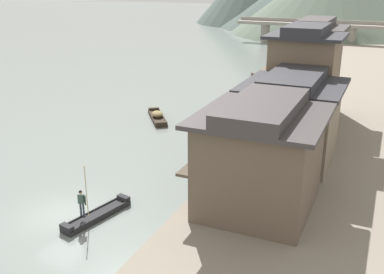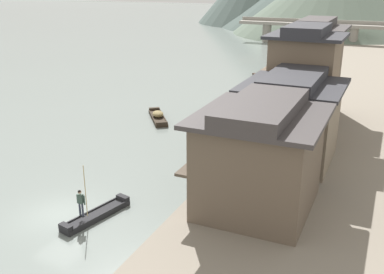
{
  "view_description": "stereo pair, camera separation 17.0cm",
  "coord_description": "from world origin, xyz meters",
  "views": [
    {
      "loc": [
        16.13,
        -17.54,
        12.85
      ],
      "look_at": [
        3.0,
        11.93,
        1.27
      ],
      "focal_mm": 41.98,
      "sensor_mm": 36.0,
      "label": 1
    },
    {
      "loc": [
        16.29,
        -17.48,
        12.85
      ],
      "look_at": [
        3.0,
        11.93,
        1.27
      ],
      "focal_mm": 41.98,
      "sensor_mm": 36.0,
      "label": 2
    }
  ],
  "objects": [
    {
      "name": "ground_plane",
      "position": [
        0.0,
        0.0,
        0.0
      ],
      "size": [
        400.0,
        400.0,
        0.0
      ],
      "primitive_type": "plane",
      "color": "gray"
    },
    {
      "name": "riverbank_right",
      "position": [
        15.39,
        30.0,
        0.32
      ],
      "size": [
        18.0,
        110.0,
        0.63
      ],
      "primitive_type": "cube",
      "color": "gray",
      "rests_on": "ground"
    },
    {
      "name": "boat_foreground_poled",
      "position": [
        2.19,
        0.62,
        0.17
      ],
      "size": [
        1.87,
        4.59,
        0.52
      ],
      "color": "#232326",
      "rests_on": "ground"
    },
    {
      "name": "boatman_person",
      "position": [
        1.99,
        -0.33,
        1.53
      ],
      "size": [
        0.57,
        0.26,
        3.04
      ],
      "color": "black",
      "rests_on": "boat_foreground_poled"
    },
    {
      "name": "boat_moored_nearest",
      "position": [
        5.06,
        25.38,
        0.25
      ],
      "size": [
        1.28,
        4.15,
        0.7
      ],
      "color": "#423328",
      "rests_on": "ground"
    },
    {
      "name": "boat_moored_second",
      "position": [
        -3.46,
        18.35,
        0.29
      ],
      "size": [
        3.95,
        4.72,
        0.83
      ],
      "color": "#33281E",
      "rests_on": "ground"
    },
    {
      "name": "boat_moored_third",
      "position": [
        5.07,
        38.68,
        0.3
      ],
      "size": [
        1.91,
        4.17,
        0.81
      ],
      "color": "#232326",
      "rests_on": "ground"
    },
    {
      "name": "boat_moored_far",
      "position": [
        3.18,
        30.01,
        0.17
      ],
      "size": [
        1.54,
        5.1,
        0.52
      ],
      "color": "brown",
      "rests_on": "ground"
    },
    {
      "name": "boat_midriver_drifting",
      "position": [
        1.21,
        42.54,
        0.15
      ],
      "size": [
        4.67,
        4.51,
        0.45
      ],
      "color": "#423328",
      "rests_on": "ground"
    },
    {
      "name": "boat_midriver_upstream",
      "position": [
        5.06,
        11.76,
        0.17
      ],
      "size": [
        1.56,
        4.23,
        0.5
      ],
      "color": "brown",
      "rests_on": "ground"
    },
    {
      "name": "boat_upstream_distant",
      "position": [
        4.48,
        51.75,
        0.24
      ],
      "size": [
        1.98,
        5.61,
        0.73
      ],
      "color": "brown",
      "rests_on": "ground"
    },
    {
      "name": "boat_crossing_west",
      "position": [
        4.06,
        17.43,
        0.26
      ],
      "size": [
        1.43,
        4.03,
        0.72
      ],
      "color": "#232326",
      "rests_on": "ground"
    },
    {
      "name": "house_waterfront_nearest",
      "position": [
        10.35,
        4.53,
        3.63
      ],
      "size": [
        6.87,
        7.34,
        6.14
      ],
      "color": "brown",
      "rests_on": "riverbank_right"
    },
    {
      "name": "house_waterfront_second",
      "position": [
        10.36,
        12.17,
        3.63
      ],
      "size": [
        6.9,
        7.08,
        6.14
      ],
      "color": "#7F705B",
      "rests_on": "riverbank_right"
    },
    {
      "name": "house_waterfront_tall",
      "position": [
        9.92,
        17.99,
        4.95
      ],
      "size": [
        6.01,
        5.4,
        8.74
      ],
      "color": "#75604C",
      "rests_on": "riverbank_right"
    },
    {
      "name": "house_waterfront_narrow",
      "position": [
        9.66,
        23.99,
        4.95
      ],
      "size": [
        5.5,
        5.98,
        8.74
      ],
      "color": "brown",
      "rests_on": "riverbank_right"
    },
    {
      "name": "stone_bridge",
      "position": [
        0.0,
        74.95,
        3.23
      ],
      "size": [
        28.29,
        2.4,
        4.87
      ],
      "color": "gray",
      "rests_on": "ground"
    }
  ]
}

